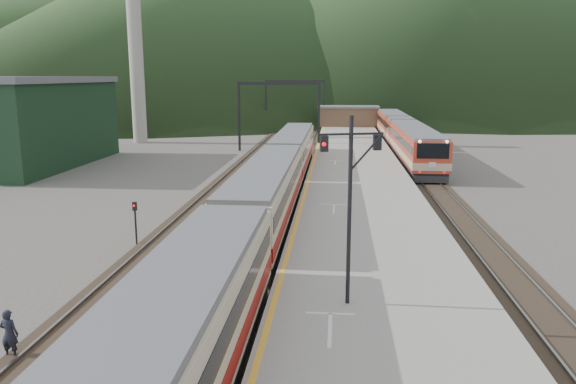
# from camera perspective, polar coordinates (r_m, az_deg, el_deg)

# --- Properties ---
(track_main) EXTENTS (2.60, 200.00, 0.23)m
(track_main) POSITION_cam_1_polar(r_m,az_deg,el_deg) (50.95, 0.52, 2.02)
(track_main) COLOR black
(track_main) RESTS_ON ground
(track_far) EXTENTS (2.60, 200.00, 0.23)m
(track_far) POSITION_cam_1_polar(r_m,az_deg,el_deg) (51.57, -5.03, 2.09)
(track_far) COLOR black
(track_far) RESTS_ON ground
(track_second) EXTENTS (2.60, 200.00, 0.23)m
(track_second) POSITION_cam_1_polar(r_m,az_deg,el_deg) (51.36, 13.43, 1.78)
(track_second) COLOR black
(track_second) RESTS_ON ground
(platform) EXTENTS (8.00, 100.00, 1.00)m
(platform) POSITION_cam_1_polar(r_m,az_deg,el_deg) (48.78, 6.91, 2.01)
(platform) COLOR gray
(platform) RESTS_ON ground
(gantry_near) EXTENTS (9.55, 0.25, 8.00)m
(gantry_near) POSITION_cam_1_polar(r_m,az_deg,el_deg) (65.49, -0.95, 9.03)
(gantry_near) COLOR black
(gantry_near) RESTS_ON ground
(gantry_far) EXTENTS (9.55, 0.25, 8.00)m
(gantry_far) POSITION_cam_1_polar(r_m,az_deg,el_deg) (90.37, 0.71, 9.77)
(gantry_far) COLOR black
(gantry_far) RESTS_ON ground
(warehouse) EXTENTS (14.50, 20.50, 8.60)m
(warehouse) POSITION_cam_1_polar(r_m,az_deg,el_deg) (61.22, -26.62, 6.43)
(warehouse) COLOR black
(warehouse) RESTS_ON ground
(smokestack) EXTENTS (1.80, 1.80, 30.00)m
(smokestack) POSITION_cam_1_polar(r_m,az_deg,el_deg) (76.84, -15.34, 16.06)
(smokestack) COLOR #9E998E
(smokestack) RESTS_ON ground
(station_shed) EXTENTS (9.40, 4.40, 3.10)m
(station_shed) POSITION_cam_1_polar(r_m,az_deg,el_deg) (88.29, 6.14, 7.70)
(station_shed) COLOR brown
(station_shed) RESTS_ON platform
(hill_a) EXTENTS (180.00, 180.00, 60.00)m
(hill_a) POSITION_cam_1_polar(r_m,az_deg,el_deg) (205.94, -7.70, 17.57)
(hill_a) COLOR #2D4725
(hill_a) RESTS_ON ground
(hill_b) EXTENTS (220.00, 220.00, 75.00)m
(hill_b) POSITION_cam_1_polar(r_m,az_deg,el_deg) (243.20, 11.72, 18.30)
(hill_b) COLOR #2D4725
(hill_b) RESTS_ON ground
(hill_d) EXTENTS (200.00, 200.00, 55.00)m
(hill_d) POSITION_cam_1_polar(r_m,az_deg,el_deg) (279.72, -22.07, 14.76)
(hill_d) COLOR #2D4725
(hill_d) RESTS_ON ground
(main_train) EXTENTS (2.81, 57.64, 3.43)m
(main_train) POSITION_cam_1_polar(r_m,az_deg,el_deg) (31.85, -2.17, -0.45)
(main_train) COLOR tan
(main_train) RESTS_ON track_main
(second_train) EXTENTS (3.06, 41.72, 3.74)m
(second_train) POSITION_cam_1_polar(r_m,az_deg,el_deg) (66.49, 11.59, 5.83)
(second_train) COLOR #B73A23
(second_train) RESTS_ON track_second
(signal_mast) EXTENTS (2.13, 0.76, 6.41)m
(signal_mast) POSITION_cam_1_polar(r_m,az_deg,el_deg) (18.60, 6.31, 0.11)
(signal_mast) COLOR black
(signal_mast) RESTS_ON platform
(short_signal_a) EXTENTS (0.23, 0.17, 2.27)m
(short_signal_a) POSITION_cam_1_polar(r_m,az_deg,el_deg) (19.70, -13.22, -10.01)
(short_signal_a) COLOR black
(short_signal_a) RESTS_ON ground
(short_signal_b) EXTENTS (0.24, 0.19, 2.27)m
(short_signal_b) POSITION_cam_1_polar(r_m,az_deg,el_deg) (37.53, -4.20, 0.65)
(short_signal_b) COLOR black
(short_signal_b) RESTS_ON ground
(short_signal_c) EXTENTS (0.24, 0.19, 2.27)m
(short_signal_c) POSITION_cam_1_polar(r_m,az_deg,el_deg) (30.17, -15.26, -2.48)
(short_signal_c) COLOR black
(short_signal_c) RESTS_ON ground
(worker) EXTENTS (0.60, 0.40, 1.60)m
(worker) POSITION_cam_1_polar(r_m,az_deg,el_deg) (19.93, -26.47, -12.78)
(worker) COLOR black
(worker) RESTS_ON ground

